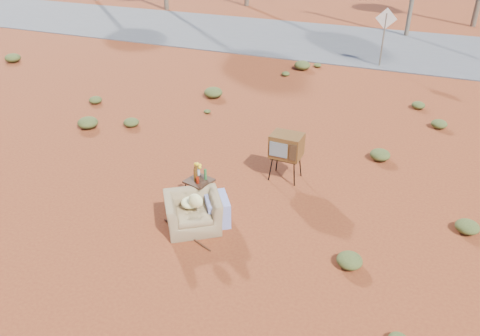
% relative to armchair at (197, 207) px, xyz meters
% --- Properties ---
extents(ground, '(140.00, 140.00, 0.00)m').
position_rel_armchair_xyz_m(ground, '(0.29, -0.06, -0.42)').
color(ground, brown).
rests_on(ground, ground).
extents(highway, '(140.00, 7.00, 0.04)m').
position_rel_armchair_xyz_m(highway, '(0.29, 14.94, -0.40)').
color(highway, '#565659').
rests_on(highway, ground).
extents(armchair, '(1.31, 1.31, 0.90)m').
position_rel_armchair_xyz_m(armchair, '(0.00, 0.00, 0.00)').
color(armchair, olive).
rests_on(armchair, ground).
extents(tv_unit, '(0.69, 0.57, 1.09)m').
position_rel_armchair_xyz_m(tv_unit, '(1.00, 2.36, 0.39)').
color(tv_unit, black).
rests_on(tv_unit, ground).
extents(side_table, '(0.58, 0.58, 0.95)m').
position_rel_armchair_xyz_m(side_table, '(-0.24, 0.56, 0.28)').
color(side_table, '#341F12').
rests_on(side_table, ground).
extents(rusty_bar, '(1.25, 0.56, 0.04)m').
position_rel_armchair_xyz_m(rusty_bar, '(-0.06, -0.37, -0.40)').
color(rusty_bar, '#522615').
rests_on(rusty_bar, ground).
extents(road_sign, '(0.78, 0.06, 2.19)m').
position_rel_armchair_xyz_m(road_sign, '(1.79, 11.94, 1.08)').
color(road_sign, brown).
rests_on(road_sign, ground).
extents(scrub_patch, '(17.49, 8.07, 0.33)m').
position_rel_armchair_xyz_m(scrub_patch, '(-0.54, 4.35, -0.28)').
color(scrub_patch, '#4A5424').
rests_on(scrub_patch, ground).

